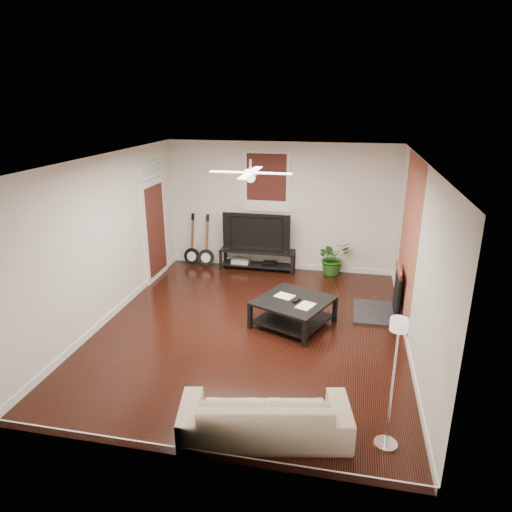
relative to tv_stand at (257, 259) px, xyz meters
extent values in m
cube|color=black|center=(0.46, -2.78, -0.23)|extent=(5.00, 6.00, 0.01)
cube|color=white|center=(0.46, -2.78, 2.57)|extent=(5.00, 6.00, 0.01)
cube|color=silver|center=(0.46, 0.22, 1.17)|extent=(5.00, 0.01, 2.80)
cube|color=silver|center=(0.46, -5.78, 1.17)|extent=(5.00, 0.01, 2.80)
cube|color=silver|center=(-2.04, -2.78, 1.17)|extent=(0.01, 6.00, 2.80)
cube|color=silver|center=(2.96, -2.78, 1.17)|extent=(0.01, 6.00, 2.80)
cube|color=#B14739|center=(2.95, -1.78, 1.17)|extent=(0.02, 2.20, 2.80)
cube|color=black|center=(2.66, -1.78, 0.23)|extent=(0.80, 1.10, 0.92)
cube|color=black|center=(0.16, 0.19, 1.72)|extent=(1.00, 0.06, 1.30)
cube|color=white|center=(-2.00, -0.88, 1.02)|extent=(0.08, 1.00, 2.50)
cube|color=black|center=(0.00, 0.00, 0.00)|extent=(1.66, 0.44, 0.46)
imported|color=black|center=(0.00, 0.02, 0.66)|extent=(1.49, 0.19, 0.86)
cube|color=black|center=(1.12, -2.50, 0.00)|extent=(1.46, 1.46, 0.47)
imported|color=#C8AF96|center=(1.15, -5.24, 0.05)|extent=(2.03, 1.11, 0.56)
imported|color=#225718|center=(1.66, 0.04, 0.15)|extent=(0.89, 0.86, 0.76)
camera|label=1|loc=(1.92, -9.48, 3.41)|focal=32.14mm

